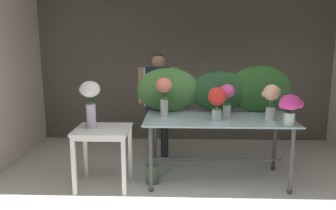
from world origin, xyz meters
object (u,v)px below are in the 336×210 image
object	(u,v)px
florist	(158,95)
vase_white_roses_tall	(90,98)
vase_coral_dahlias	(164,92)
side_table_white	(103,137)
display_table_glass	(218,127)
vase_fuchsia_peonies	(227,96)
vase_magenta_anemones	(290,107)
vase_scarlet_tulips	(217,100)
watering_can	(153,174)
vase_peach_hydrangea	(271,98)

from	to	relation	value
florist	vase_white_roses_tall	distance (m)	1.29
florist	vase_coral_dahlias	xyz separation A→B (m)	(0.12, -0.74, 0.17)
side_table_white	vase_coral_dahlias	xyz separation A→B (m)	(0.77, 0.28, 0.53)
display_table_glass	vase_white_roses_tall	bearing A→B (deg)	-171.94
florist	vase_fuchsia_peonies	size ratio (longest dim) A/B	3.80
vase_white_roses_tall	vase_magenta_anemones	bearing A→B (deg)	-3.80
side_table_white	vase_scarlet_tulips	xyz separation A→B (m)	(1.43, 0.05, 0.47)
vase_fuchsia_peonies	vase_scarlet_tulips	xyz separation A→B (m)	(-0.15, -0.22, -0.02)
florist	vase_coral_dahlias	bearing A→B (deg)	-80.55
watering_can	vase_fuchsia_peonies	bearing A→B (deg)	9.46
florist	vase_scarlet_tulips	distance (m)	1.25
vase_fuchsia_peonies	vase_white_roses_tall	world-z (taller)	vase_white_roses_tall
vase_coral_dahlias	vase_white_roses_tall	size ratio (longest dim) A/B	0.86
side_table_white	florist	bearing A→B (deg)	57.64
vase_white_roses_tall	side_table_white	bearing A→B (deg)	-0.01
vase_coral_dahlias	vase_scarlet_tulips	bearing A→B (deg)	-18.71
side_table_white	vase_magenta_anemones	distance (m)	2.31
vase_white_roses_tall	watering_can	bearing A→B (deg)	8.32
vase_scarlet_tulips	vase_magenta_anemones	distance (m)	0.86
watering_can	side_table_white	bearing A→B (deg)	-169.84
vase_fuchsia_peonies	vase_scarlet_tulips	distance (m)	0.27
florist	vase_fuchsia_peonies	bearing A→B (deg)	-38.46
side_table_white	watering_can	bearing A→B (deg)	10.16
side_table_white	vase_white_roses_tall	size ratio (longest dim) A/B	1.29
vase_coral_dahlias	display_table_glass	bearing A→B (deg)	-3.82
vase_white_roses_tall	vase_scarlet_tulips	bearing A→B (deg)	1.86
florist	vase_scarlet_tulips	xyz separation A→B (m)	(0.79, -0.97, 0.11)
side_table_white	display_table_glass	bearing A→B (deg)	8.81
watering_can	vase_white_roses_tall	bearing A→B (deg)	-171.68
vase_scarlet_tulips	vase_magenta_anemones	bearing A→B (deg)	-14.23
display_table_glass	watering_can	distance (m)	1.06
side_table_white	watering_can	xyz separation A→B (m)	(0.62, 0.11, -0.54)
vase_peach_hydrangea	vase_white_roses_tall	world-z (taller)	vase_white_roses_tall
side_table_white	vase_peach_hydrangea	distance (m)	2.18
display_table_glass	vase_white_roses_tall	size ratio (longest dim) A/B	3.20
watering_can	florist	bearing A→B (deg)	88.32
vase_fuchsia_peonies	vase_peach_hydrangea	distance (m)	0.56
display_table_glass	vase_fuchsia_peonies	distance (m)	0.42
vase_scarlet_tulips	vase_white_roses_tall	xyz separation A→B (m)	(-1.57, -0.05, 0.02)
display_table_glass	watering_can	xyz separation A→B (m)	(-0.86, -0.12, -0.61)
side_table_white	vase_magenta_anemones	world-z (taller)	vase_magenta_anemones
florist	vase_scarlet_tulips	bearing A→B (deg)	-50.75
florist	vase_magenta_anemones	xyz separation A→B (m)	(1.62, -1.18, 0.08)
vase_coral_dahlias	vase_fuchsia_peonies	bearing A→B (deg)	-0.35
display_table_glass	vase_coral_dahlias	bearing A→B (deg)	176.18
display_table_glass	watering_can	bearing A→B (deg)	-172.16
vase_peach_hydrangea	vase_fuchsia_peonies	bearing A→B (deg)	163.78
vase_peach_hydrangea	vase_magenta_anemones	bearing A→B (deg)	-61.78
watering_can	display_table_glass	bearing A→B (deg)	7.84
vase_magenta_anemones	vase_white_roses_tall	xyz separation A→B (m)	(-2.40, 0.16, 0.05)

